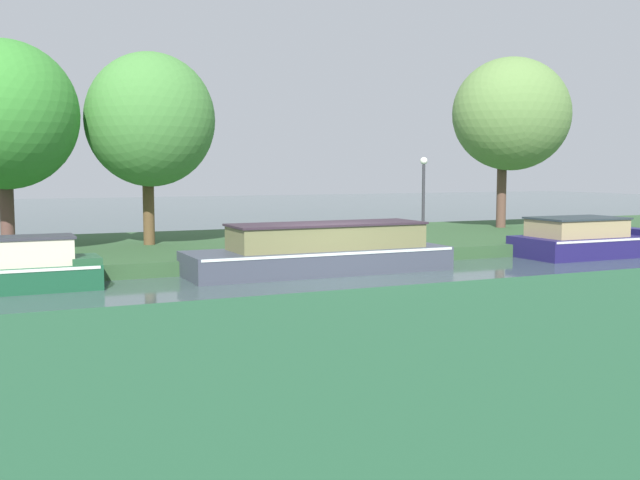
{
  "coord_description": "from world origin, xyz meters",
  "views": [
    {
      "loc": [
        -8.62,
        -17.68,
        2.85
      ],
      "look_at": [
        -0.08,
        1.2,
        0.9
      ],
      "focal_mm": 42.49,
      "sensor_mm": 36.0,
      "label": 1
    }
  ],
  "objects_px": {
    "navy_narrowboat": "(584,240)",
    "lamp_post": "(423,189)",
    "willow_tree_right": "(512,114)",
    "slate_barge": "(322,251)",
    "mooring_post_far": "(303,239)",
    "willow_tree_centre": "(150,120)",
    "willow_tree_left": "(4,115)",
    "mooring_post_near": "(351,240)"
  },
  "relations": [
    {
      "from": "mooring_post_near",
      "to": "willow_tree_right",
      "type": "bearing_deg",
      "value": 27.58
    },
    {
      "from": "slate_barge",
      "to": "willow_tree_left",
      "type": "relative_size",
      "value": 1.21
    },
    {
      "from": "willow_tree_right",
      "to": "lamp_post",
      "type": "height_order",
      "value": "willow_tree_right"
    },
    {
      "from": "navy_narrowboat",
      "to": "mooring_post_near",
      "type": "relative_size",
      "value": 6.87
    },
    {
      "from": "lamp_post",
      "to": "mooring_post_far",
      "type": "relative_size",
      "value": 3.33
    },
    {
      "from": "willow_tree_centre",
      "to": "willow_tree_right",
      "type": "height_order",
      "value": "willow_tree_right"
    },
    {
      "from": "willow_tree_centre",
      "to": "lamp_post",
      "type": "bearing_deg",
      "value": -17.74
    },
    {
      "from": "slate_barge",
      "to": "willow_tree_left",
      "type": "bearing_deg",
      "value": 148.54
    },
    {
      "from": "willow_tree_centre",
      "to": "mooring_post_near",
      "type": "bearing_deg",
      "value": -38.26
    },
    {
      "from": "navy_narrowboat",
      "to": "lamp_post",
      "type": "relative_size",
      "value": 1.63
    },
    {
      "from": "navy_narrowboat",
      "to": "willow_tree_left",
      "type": "distance_m",
      "value": 18.33
    },
    {
      "from": "navy_narrowboat",
      "to": "mooring_post_near",
      "type": "bearing_deg",
      "value": 171.69
    },
    {
      "from": "slate_barge",
      "to": "mooring_post_far",
      "type": "height_order",
      "value": "slate_barge"
    },
    {
      "from": "lamp_post",
      "to": "mooring_post_far",
      "type": "xyz_separation_m",
      "value": [
        -4.89,
        -1.3,
        -1.37
      ]
    },
    {
      "from": "willow_tree_left",
      "to": "lamp_post",
      "type": "relative_size",
      "value": 2.16
    },
    {
      "from": "lamp_post",
      "to": "mooring_post_far",
      "type": "bearing_deg",
      "value": -165.08
    },
    {
      "from": "willow_tree_right",
      "to": "mooring_post_far",
      "type": "distance_m",
      "value": 13.33
    },
    {
      "from": "navy_narrowboat",
      "to": "willow_tree_right",
      "type": "xyz_separation_m",
      "value": [
        1.99,
        6.36,
        4.53
      ]
    },
    {
      "from": "willow_tree_left",
      "to": "willow_tree_centre",
      "type": "relative_size",
      "value": 1.01
    },
    {
      "from": "slate_barge",
      "to": "mooring_post_near",
      "type": "distance_m",
      "value": 1.89
    },
    {
      "from": "mooring_post_near",
      "to": "mooring_post_far",
      "type": "distance_m",
      "value": 1.57
    },
    {
      "from": "willow_tree_centre",
      "to": "mooring_post_near",
      "type": "distance_m",
      "value": 7.39
    },
    {
      "from": "willow_tree_left",
      "to": "willow_tree_centre",
      "type": "xyz_separation_m",
      "value": [
        4.25,
        0.36,
        -0.01
      ]
    },
    {
      "from": "navy_narrowboat",
      "to": "lamp_post",
      "type": "bearing_deg",
      "value": 151.96
    },
    {
      "from": "navy_narrowboat",
      "to": "willow_tree_centre",
      "type": "relative_size",
      "value": 0.76
    },
    {
      "from": "willow_tree_left",
      "to": "lamp_post",
      "type": "xyz_separation_m",
      "value": [
        12.64,
        -2.32,
        -2.19
      ]
    },
    {
      "from": "slate_barge",
      "to": "willow_tree_right",
      "type": "bearing_deg",
      "value": 29.08
    },
    {
      "from": "lamp_post",
      "to": "mooring_post_near",
      "type": "bearing_deg",
      "value": -158.6
    },
    {
      "from": "slate_barge",
      "to": "willow_tree_left",
      "type": "distance_m",
      "value": 9.93
    },
    {
      "from": "willow_tree_centre",
      "to": "lamp_post",
      "type": "relative_size",
      "value": 2.15
    },
    {
      "from": "lamp_post",
      "to": "mooring_post_near",
      "type": "relative_size",
      "value": 4.21
    },
    {
      "from": "slate_barge",
      "to": "mooring_post_far",
      "type": "relative_size",
      "value": 8.68
    },
    {
      "from": "willow_tree_right",
      "to": "mooring_post_far",
      "type": "xyz_separation_m",
      "value": [
        -11.52,
        -5.2,
        -4.25
      ]
    },
    {
      "from": "willow_tree_left",
      "to": "mooring_post_near",
      "type": "relative_size",
      "value": 9.1
    },
    {
      "from": "navy_narrowboat",
      "to": "mooring_post_near",
      "type": "xyz_separation_m",
      "value": [
        -7.96,
        1.16,
        0.19
      ]
    },
    {
      "from": "willow_tree_right",
      "to": "mooring_post_near",
      "type": "xyz_separation_m",
      "value": [
        -9.95,
        -5.2,
        -4.34
      ]
    },
    {
      "from": "willow_tree_left",
      "to": "willow_tree_centre",
      "type": "height_order",
      "value": "willow_tree_left"
    },
    {
      "from": "navy_narrowboat",
      "to": "mooring_post_near",
      "type": "distance_m",
      "value": 8.05
    },
    {
      "from": "navy_narrowboat",
      "to": "lamp_post",
      "type": "height_order",
      "value": "lamp_post"
    },
    {
      "from": "slate_barge",
      "to": "willow_tree_centre",
      "type": "bearing_deg",
      "value": 124.72
    },
    {
      "from": "navy_narrowboat",
      "to": "lamp_post",
      "type": "distance_m",
      "value": 5.5
    },
    {
      "from": "slate_barge",
      "to": "lamp_post",
      "type": "xyz_separation_m",
      "value": [
        4.81,
        2.47,
        1.6
      ]
    }
  ]
}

